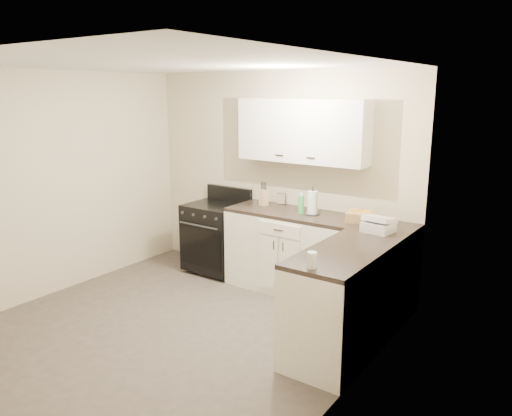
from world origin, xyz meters
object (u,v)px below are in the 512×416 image
Objects in this scene: wicker_basket at (361,217)px; countertop_grill at (378,227)px; knife_block at (264,198)px; paper_towel at (312,203)px; stove at (216,237)px.

wicker_basket is 0.39m from countertop_grill.
wicker_basket is at bearing 10.58° from knife_block.
countertop_grill is at bearing -16.56° from paper_towel.
knife_block is (0.67, 0.09, 0.58)m from stove.
paper_towel is 0.91m from countertop_grill.
knife_block is at bearing 8.01° from stove.
stove is at bearing -178.55° from wicker_basket.
stove is 0.89m from knife_block.
knife_block is 1.26m from wicker_basket.
knife_block is 0.65× the size of wicker_basket.
paper_towel reaches higher than stove.
knife_block is 0.69m from paper_towel.
stove is 3.16× the size of countertop_grill.
wicker_basket is at bearing 0.44° from paper_towel.
countertop_grill is at bearing -41.68° from wicker_basket.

